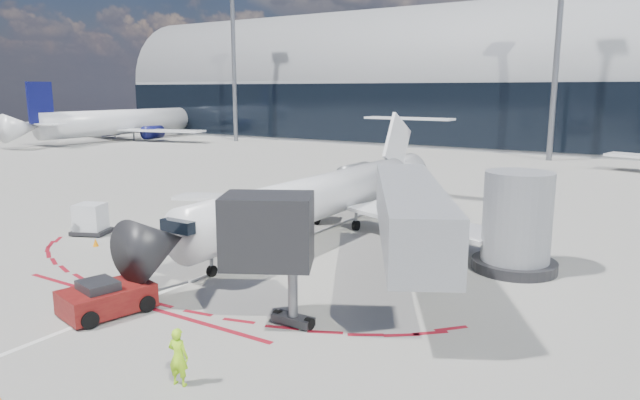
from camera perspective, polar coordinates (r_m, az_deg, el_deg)
The scene contains 13 objects.
ground at distance 32.92m, azimuth -2.61°, elevation -4.12°, with size 260.00×260.00×0.00m, color gray.
apron_centerline at distance 34.53m, azimuth -0.73°, elevation -3.38°, with size 0.25×40.00×0.01m, color silver.
apron_stop_bar at distance 24.80m, azimuth -18.11°, elevation -9.80°, with size 14.00×0.25×0.01m, color maroon.
terminal_building at distance 92.87m, azimuth 21.14°, elevation 10.24°, with size 150.00×24.15×24.00m.
jet_bridge at distance 25.18m, azimuth 11.94°, elevation -2.03°, with size 10.03×15.20×4.90m.
light_mast_west at distance 97.42m, azimuth -8.60°, elevation 13.19°, with size 0.70×0.70×25.00m, color slate.
light_mast_centre at distance 75.37m, azimuth 22.60°, elevation 13.17°, with size 0.70×0.70×25.00m, color slate.
regional_jet at distance 34.54m, azimuth 0.51°, elevation 0.55°, with size 22.48×27.73×6.94m.
pushback_tug at distance 23.99m, azimuth -20.58°, elevation -9.16°, with size 2.86×5.37×1.37m.
ramp_worker at distance 17.79m, azimuth -13.99°, elevation -14.97°, with size 0.65×0.43×1.78m, color #ADFF1A.
uld_container at distance 36.89m, azimuth -21.96°, elevation -1.79°, with size 2.50×2.34×1.86m.
safety_cone_left at distance 34.13m, azimuth -21.53°, elevation -3.97°, with size 0.32×0.32×0.44m, color orange.
bg_airliner_0 at distance 105.08m, azimuth -18.70°, elevation 9.06°, with size 37.49×39.69×12.13m, color silver, non-canonical shape.
Camera 1 is at (18.11, -26.12, 8.59)m, focal length 32.00 mm.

